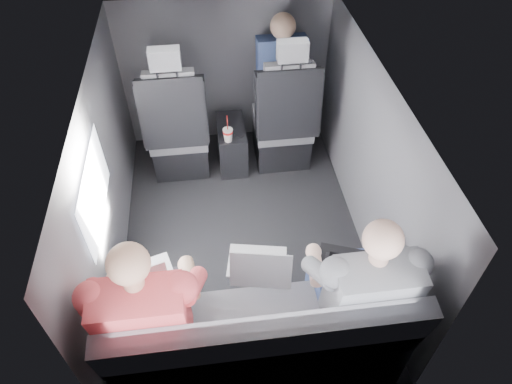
{
  "coord_description": "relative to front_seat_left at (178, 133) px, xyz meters",
  "views": [
    {
      "loc": [
        -0.18,
        -2.27,
        2.78
      ],
      "look_at": [
        0.1,
        -0.05,
        0.52
      ],
      "focal_mm": 32.0,
      "sensor_mm": 36.0,
      "label": 1
    }
  ],
  "objects": [
    {
      "name": "panel_left",
      "position": [
        -0.45,
        -0.84,
        0.27
      ],
      "size": [
        0.02,
        2.6,
        1.35
      ],
      "primitive_type": "cube",
      "color": "#56565B",
      "rests_on": "floor"
    },
    {
      "name": "side_window",
      "position": [
        -0.43,
        -1.14,
        0.5
      ],
      "size": [
        0.02,
        0.75,
        0.42
      ],
      "primitive_type": "cube",
      "color": "white",
      "rests_on": "panel_left"
    },
    {
      "name": "floor",
      "position": [
        0.45,
        -0.84,
        -0.4
      ],
      "size": [
        2.6,
        2.6,
        0.0
      ],
      "primitive_type": "plane",
      "color": "black",
      "rests_on": "ground"
    },
    {
      "name": "laptop_black",
      "position": [
        1.0,
        -1.68,
        0.23
      ],
      "size": [
        0.42,
        0.43,
        0.25
      ],
      "color": "black",
      "rests_on": "passenger_rear_right"
    },
    {
      "name": "laptop_white",
      "position": [
        -0.19,
        -1.63,
        0.24
      ],
      "size": [
        0.41,
        0.42,
        0.26
      ],
      "color": "silver",
      "rests_on": "passenger_rear_left"
    },
    {
      "name": "front_seat_right",
      "position": [
        0.9,
        0.0,
        0.0
      ],
      "size": [
        0.52,
        0.58,
        1.26
      ],
      "color": "black",
      "rests_on": "floor"
    },
    {
      "name": "soda_cup",
      "position": [
        0.41,
        -0.15,
        0.06
      ],
      "size": [
        0.08,
        0.08,
        0.25
      ],
      "color": "white",
      "rests_on": "center_console"
    },
    {
      "name": "center_console",
      "position": [
        0.45,
        0.04,
        -0.2
      ],
      "size": [
        0.24,
        0.48,
        0.41
      ],
      "color": "black",
      "rests_on": "floor"
    },
    {
      "name": "ceiling",
      "position": [
        0.45,
        -0.84,
        0.95
      ],
      "size": [
        2.6,
        2.6,
        0.0
      ],
      "primitive_type": "plane",
      "rotation": [
        3.14,
        0.0,
        0.0
      ],
      "color": "#B2B2AD",
      "rests_on": "panel_back"
    },
    {
      "name": "panel_back",
      "position": [
        0.45,
        -2.14,
        0.27
      ],
      "size": [
        1.8,
        0.02,
        1.35
      ],
      "primitive_type": "cube",
      "color": "#56565B",
      "rests_on": "floor"
    },
    {
      "name": "panel_right",
      "position": [
        1.35,
        -0.84,
        0.27
      ],
      "size": [
        0.02,
        2.6,
        1.35
      ],
      "primitive_type": "cube",
      "color": "#56565B",
      "rests_on": "floor"
    },
    {
      "name": "passenger_front_right",
      "position": [
        0.91,
        0.26,
        0.35
      ],
      "size": [
        0.41,
        0.41,
        0.84
      ],
      "color": "navy",
      "rests_on": "front_seat_right"
    },
    {
      "name": "laptop_silver",
      "position": [
        0.47,
        -1.59,
        0.23
      ],
      "size": [
        0.38,
        0.36,
        0.24
      ],
      "color": "#B2B2B7",
      "rests_on": "rear_bench"
    },
    {
      "name": "passenger_rear_right",
      "position": [
        0.99,
        -1.81,
        0.25
      ],
      "size": [
        0.53,
        0.65,
        1.27
      ],
      "color": "navy",
      "rests_on": "rear_bench"
    },
    {
      "name": "seatbelt",
      "position": [
        0.9,
        -0.17,
        0.4
      ],
      "size": [
        0.35,
        0.11,
        0.59
      ],
      "primitive_type": "cube",
      "rotation": [
        -0.14,
        0.49,
        0.0
      ],
      "color": "black",
      "rests_on": "front_seat_right"
    },
    {
      "name": "front_seat_left",
      "position": [
        0.0,
        0.0,
        0.0
      ],
      "size": [
        0.52,
        0.58,
        1.26
      ],
      "color": "black",
      "rests_on": "floor"
    },
    {
      "name": "passenger_rear_left",
      "position": [
        -0.13,
        -1.81,
        0.25
      ],
      "size": [
        0.54,
        0.66,
        1.29
      ],
      "color": "#38373D",
      "rests_on": "rear_bench"
    },
    {
      "name": "rear_bench",
      "position": [
        0.45,
        -1.9,
        -0.09
      ],
      "size": [
        1.6,
        0.57,
        0.92
      ],
      "color": "#5B5B60",
      "rests_on": "floor"
    },
    {
      "name": "panel_front",
      "position": [
        0.45,
        0.46,
        0.27
      ],
      "size": [
        1.8,
        0.02,
        1.35
      ],
      "primitive_type": "cube",
      "color": "#56565B",
      "rests_on": "floor"
    }
  ]
}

